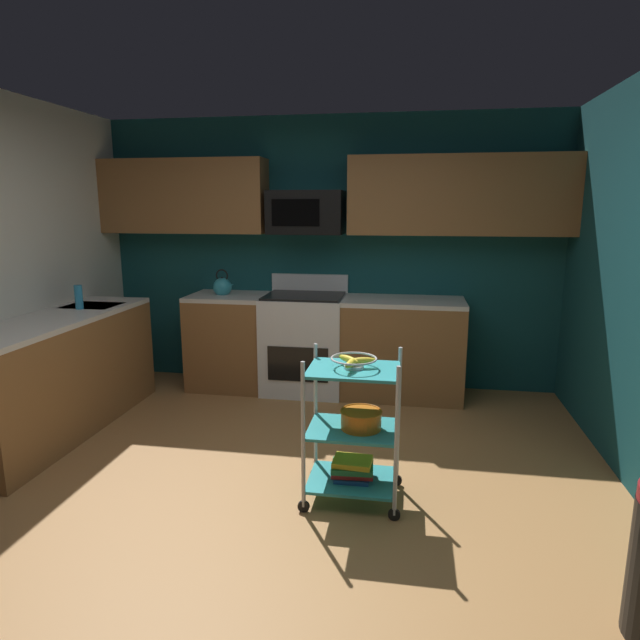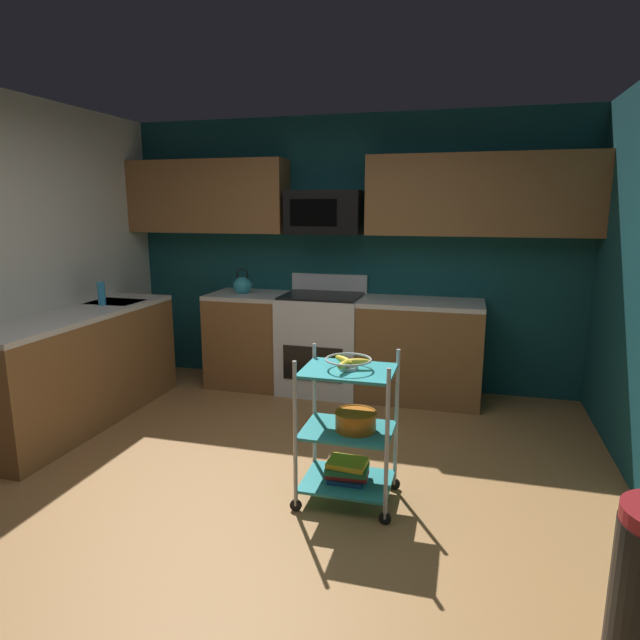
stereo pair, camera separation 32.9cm
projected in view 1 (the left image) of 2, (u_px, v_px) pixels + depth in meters
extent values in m
cube|color=#A87542|center=(267.00, 508.00, 3.27)|extent=(4.40, 4.80, 0.04)
cube|color=#14474C|center=(329.00, 254.00, 5.34)|extent=(4.52, 0.06, 2.60)
cube|color=brown|center=(323.00, 347.00, 5.20)|extent=(2.60, 0.60, 0.88)
cube|color=silver|center=(323.00, 299.00, 5.11)|extent=(2.60, 0.60, 0.04)
cube|color=brown|center=(58.00, 377.00, 4.27)|extent=(0.60, 1.98, 0.88)
cube|color=silver|center=(52.00, 320.00, 4.17)|extent=(0.60, 1.98, 0.04)
cube|color=#B7BABC|center=(93.00, 314.00, 4.71)|extent=(0.44, 0.36, 0.16)
cube|color=white|center=(305.00, 344.00, 5.23)|extent=(0.76, 0.64, 0.92)
cube|color=black|center=(298.00, 364.00, 4.94)|extent=(0.56, 0.01, 0.32)
cube|color=white|center=(310.00, 283.00, 5.40)|extent=(0.76, 0.06, 0.18)
cube|color=black|center=(304.00, 296.00, 5.13)|extent=(0.72, 0.60, 0.02)
cube|color=brown|center=(184.00, 196.00, 5.27)|extent=(1.62, 0.33, 0.70)
cube|color=brown|center=(460.00, 196.00, 4.85)|extent=(1.98, 0.33, 0.70)
cube|color=black|center=(306.00, 212.00, 5.08)|extent=(0.70, 0.38, 0.40)
cube|color=black|center=(295.00, 213.00, 4.90)|extent=(0.44, 0.01, 0.24)
cylinder|color=silver|center=(303.00, 436.00, 3.09)|extent=(0.02, 0.02, 0.88)
cylinder|color=black|center=(304.00, 506.00, 3.18)|extent=(0.07, 0.02, 0.07)
cylinder|color=silver|center=(396.00, 443.00, 3.01)|extent=(0.02, 0.02, 0.88)
cylinder|color=black|center=(394.00, 515.00, 3.10)|extent=(0.07, 0.02, 0.07)
cylinder|color=silver|center=(316.00, 410.00, 3.48)|extent=(0.02, 0.02, 0.88)
cylinder|color=black|center=(316.00, 474.00, 3.57)|extent=(0.07, 0.02, 0.07)
cylinder|color=silver|center=(398.00, 416.00, 3.40)|extent=(0.02, 0.02, 0.88)
cylinder|color=black|center=(396.00, 480.00, 3.49)|extent=(0.07, 0.02, 0.07)
cube|color=teal|center=(352.00, 480.00, 3.32)|extent=(0.53, 0.41, 0.02)
cube|color=teal|center=(353.00, 429.00, 3.25)|extent=(0.53, 0.41, 0.02)
cube|color=teal|center=(354.00, 370.00, 3.17)|extent=(0.53, 0.41, 0.02)
torus|color=silver|center=(354.00, 358.00, 3.16)|extent=(0.27, 0.27, 0.01)
cylinder|color=silver|center=(354.00, 367.00, 3.17)|extent=(0.12, 0.12, 0.02)
ellipsoid|color=yellow|center=(362.00, 361.00, 3.17)|extent=(0.17, 0.09, 0.04)
ellipsoid|color=yellow|center=(348.00, 359.00, 3.20)|extent=(0.15, 0.14, 0.04)
ellipsoid|color=yellow|center=(351.00, 363.00, 3.12)|extent=(0.08, 0.17, 0.04)
cylinder|color=orange|center=(361.00, 420.00, 3.23)|extent=(0.24, 0.24, 0.11)
torus|color=orange|center=(361.00, 411.00, 3.22)|extent=(0.25, 0.25, 0.01)
cube|color=#1E4C8C|center=(352.00, 477.00, 3.31)|extent=(0.21, 0.18, 0.03)
cube|color=#B22626|center=(352.00, 472.00, 3.31)|extent=(0.26, 0.16, 0.04)
cube|color=#26723F|center=(352.00, 467.00, 3.30)|extent=(0.26, 0.20, 0.03)
cube|color=gold|center=(353.00, 462.00, 3.29)|extent=(0.24, 0.19, 0.03)
sphere|color=teal|center=(222.00, 287.00, 5.25)|extent=(0.18, 0.18, 0.18)
sphere|color=black|center=(222.00, 278.00, 5.23)|extent=(0.03, 0.03, 0.03)
cone|color=teal|center=(230.00, 285.00, 5.23)|extent=(0.09, 0.04, 0.06)
torus|color=black|center=(222.00, 276.00, 5.23)|extent=(0.12, 0.01, 0.12)
cylinder|color=#2D8CBF|center=(79.00, 297.00, 4.50)|extent=(0.06, 0.06, 0.20)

